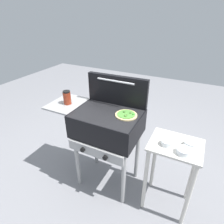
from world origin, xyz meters
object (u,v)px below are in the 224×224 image
at_px(grill, 106,125).
at_px(topping_bowl_far, 184,151).
at_px(sauce_jar, 67,98).
at_px(pizza_veggie, 126,115).
at_px(topping_bowl_near, 167,143).
at_px(topping_bowl_middle, 190,144).
at_px(prep_table, 172,163).

distance_m(grill, topping_bowl_far, 0.75).
bearing_deg(sauce_jar, topping_bowl_far, -3.86).
xyz_separation_m(pizza_veggie, topping_bowl_near, (0.40, -0.07, -0.13)).
relative_size(topping_bowl_near, topping_bowl_far, 0.86).
distance_m(topping_bowl_near, topping_bowl_middle, 0.19).
bearing_deg(sauce_jar, pizza_veggie, 3.84).
xyz_separation_m(sauce_jar, prep_table, (1.12, 0.01, -0.43)).
relative_size(pizza_veggie, topping_bowl_near, 2.10).
height_order(topping_bowl_far, topping_bowl_middle, same).
bearing_deg(grill, sauce_jar, -178.84).
height_order(sauce_jar, prep_table, sauce_jar).
bearing_deg(pizza_veggie, sauce_jar, -176.16).
bearing_deg(prep_table, topping_bowl_middle, 13.46).
xyz_separation_m(grill, sauce_jar, (-0.44, -0.01, 0.21)).
bearing_deg(topping_bowl_middle, prep_table, -166.54).
bearing_deg(pizza_veggie, grill, -170.20).
bearing_deg(pizza_veggie, topping_bowl_near, -10.49).
relative_size(pizza_veggie, sauce_jar, 1.44).
xyz_separation_m(grill, prep_table, (0.67, 0.00, -0.22)).
relative_size(sauce_jar, topping_bowl_far, 1.25).
bearing_deg(prep_table, topping_bowl_near, -148.09).
distance_m(prep_table, topping_bowl_near, 0.25).
height_order(grill, prep_table, grill).
height_order(pizza_veggie, topping_bowl_near, pizza_veggie).
bearing_deg(topping_bowl_far, grill, 173.16).
height_order(prep_table, topping_bowl_middle, topping_bowl_middle).
bearing_deg(topping_bowl_middle, topping_bowl_far, -106.46).
height_order(sauce_jar, topping_bowl_middle, sauce_jar).
relative_size(grill, topping_bowl_far, 8.49).
bearing_deg(pizza_veggie, topping_bowl_middle, -0.44).
bearing_deg(topping_bowl_near, prep_table, 31.91).
xyz_separation_m(grill, pizza_veggie, (0.20, 0.03, 0.15)).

